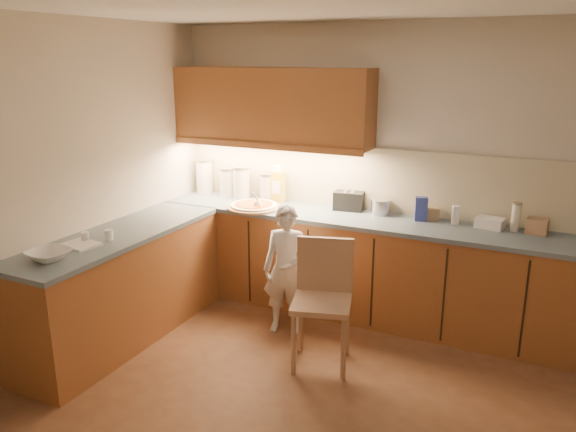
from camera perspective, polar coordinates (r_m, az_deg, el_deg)
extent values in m
plane|color=brown|center=(3.88, 3.18, -20.40)|extent=(4.50, 4.50, 0.00)
cube|color=beige|center=(5.14, 12.03, 4.37)|extent=(4.50, 0.04, 2.60)
cube|color=beige|center=(1.78, -23.29, -19.53)|extent=(4.50, 0.04, 2.60)
cube|color=beige|center=(4.59, -23.44, 2.05)|extent=(0.04, 4.00, 2.60)
cube|color=#95572B|center=(5.20, 6.65, -5.14)|extent=(3.75, 0.60, 0.88)
cube|color=#95572B|center=(4.91, -16.49, -7.02)|extent=(0.60, 2.00, 0.88)
cube|color=#4D616F|center=(5.05, 6.82, -0.26)|extent=(3.77, 0.62, 0.04)
cube|color=#4D616F|center=(4.75, -16.93, -1.90)|extent=(0.62, 2.02, 0.04)
cube|color=black|center=(5.60, -9.33, -3.68)|extent=(0.02, 0.01, 0.80)
cube|color=black|center=(5.30, -3.97, -4.66)|extent=(0.02, 0.01, 0.80)
cube|color=black|center=(5.04, 2.01, -5.71)|extent=(0.02, 0.01, 0.80)
cube|color=black|center=(4.85, 8.55, -6.78)|extent=(0.02, 0.01, 0.80)
cube|color=black|center=(4.73, 15.56, -7.82)|extent=(0.02, 0.01, 0.80)
cube|color=black|center=(4.68, 22.86, -8.78)|extent=(0.02, 0.01, 0.80)
cube|color=beige|center=(5.24, 7.95, 3.78)|extent=(3.75, 0.02, 0.58)
cube|color=#95572B|center=(5.34, -1.72, 11.10)|extent=(1.95, 0.35, 0.70)
cube|color=#95572B|center=(5.23, -2.58, 7.12)|extent=(1.95, 0.02, 0.06)
cylinder|color=tan|center=(5.28, -3.49, 0.89)|extent=(0.50, 0.50, 0.02)
cylinder|color=#F6E9C1|center=(5.28, -3.49, 1.10)|extent=(0.44, 0.44, 0.02)
cylinder|color=#BB4B19|center=(5.28, -3.50, 1.23)|extent=(0.35, 0.35, 0.01)
sphere|color=white|center=(5.21, -3.13, 1.29)|extent=(0.06, 0.06, 0.06)
cylinder|color=white|center=(5.13, -3.07, 1.43)|extent=(0.05, 0.12, 0.20)
imported|color=silver|center=(4.76, -0.11, -5.47)|extent=(0.46, 0.35, 1.12)
cylinder|color=tan|center=(4.25, 0.57, -12.96)|extent=(0.04, 0.04, 0.49)
cylinder|color=tan|center=(4.22, 5.66, -13.30)|extent=(0.04, 0.04, 0.49)
cylinder|color=tan|center=(4.57, 1.32, -10.76)|extent=(0.04, 0.04, 0.49)
cylinder|color=tan|center=(4.54, 6.01, -11.05)|extent=(0.04, 0.04, 0.49)
cube|color=tan|center=(4.27, 3.45, -8.83)|extent=(0.54, 0.54, 0.04)
cube|color=tan|center=(4.36, 3.79, -4.91)|extent=(0.43, 0.16, 0.43)
imported|color=white|center=(4.29, -23.13, -3.66)|extent=(0.29, 0.29, 0.07)
cylinder|color=white|center=(5.93, -8.49, 3.95)|extent=(0.17, 0.17, 0.33)
cylinder|color=tan|center=(5.89, -8.56, 5.64)|extent=(0.18, 0.18, 0.02)
cylinder|color=white|center=(5.74, -6.12, 3.35)|extent=(0.16, 0.16, 0.28)
cylinder|color=gray|center=(5.71, -6.16, 4.80)|extent=(0.17, 0.17, 0.02)
cylinder|color=silver|center=(5.64, -4.75, 3.30)|extent=(0.16, 0.16, 0.31)
cylinder|color=gray|center=(5.60, -4.79, 4.94)|extent=(0.17, 0.17, 0.02)
cylinder|color=beige|center=(5.57, -2.07, 2.91)|extent=(0.16, 0.16, 0.25)
cylinder|color=gray|center=(5.54, -2.08, 4.28)|extent=(0.17, 0.17, 0.02)
cube|color=gold|center=(5.49, -1.02, 3.00)|extent=(0.13, 0.11, 0.30)
cube|color=white|center=(5.45, -1.03, 4.84)|extent=(0.08, 0.07, 0.05)
cube|color=black|center=(5.23, 6.18, 1.53)|extent=(0.29, 0.19, 0.17)
cube|color=#ADADB2|center=(5.22, 5.85, 2.51)|extent=(0.04, 0.12, 0.00)
cube|color=#ADADB2|center=(5.20, 6.58, 2.45)|extent=(0.04, 0.12, 0.00)
cylinder|color=#B1B1B6|center=(5.13, 9.36, 0.87)|extent=(0.17, 0.17, 0.13)
cylinder|color=#B1B1B6|center=(5.12, 9.40, 1.63)|extent=(0.18, 0.18, 0.01)
cube|color=#323F96|center=(4.99, 13.37, 0.71)|extent=(0.12, 0.10, 0.21)
cube|color=tan|center=(5.06, 14.20, 0.22)|extent=(0.18, 0.16, 0.10)
cube|color=white|center=(4.97, 16.65, 0.10)|extent=(0.07, 0.07, 0.16)
cube|color=silver|center=(4.96, 19.84, -0.65)|extent=(0.24, 0.19, 0.09)
cylinder|color=white|center=(4.92, 22.12, -0.18)|extent=(0.07, 0.07, 0.23)
cylinder|color=gray|center=(4.89, 22.27, 1.18)|extent=(0.08, 0.08, 0.02)
cube|color=#A87F5A|center=(4.93, 23.97, -0.95)|extent=(0.17, 0.14, 0.13)
cube|color=silver|center=(4.52, -20.29, -2.74)|extent=(0.30, 0.25, 0.02)
cylinder|color=white|center=(4.59, -19.91, -2.03)|extent=(0.07, 0.07, 0.08)
cylinder|color=white|center=(4.58, -17.74, -1.84)|extent=(0.07, 0.07, 0.08)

